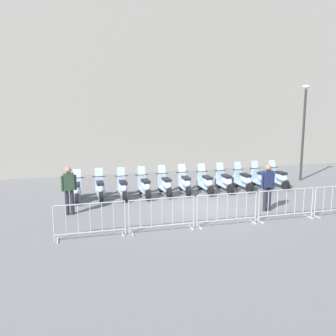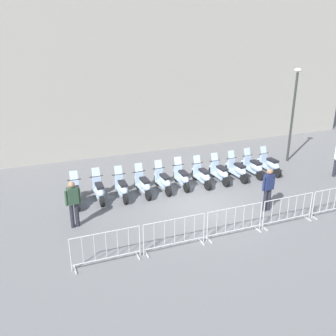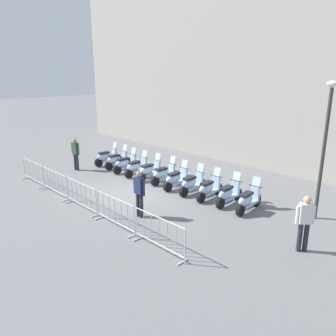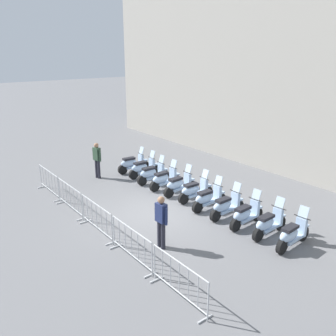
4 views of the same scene
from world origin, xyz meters
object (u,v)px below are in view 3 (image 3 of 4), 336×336
object	(u,v)px
motorcycle_9	(228,194)
officer_by_barriers	(139,191)
officer_mid_plaza	(76,152)
motorcycle_4	(150,171)
motorcycle_8	(209,189)
officer_near_row_end	(305,220)
motorcycle_3	(137,167)
street_lamp	(325,137)
barrier_segment_3	(115,213)
barrier_segment_4	(159,234)
barrier_segment_2	(81,196)
motorcycle_1	(117,160)
motorcycle_7	(192,184)
motorcycle_5	(164,174)
motorcycle_0	(107,157)
barrier_segment_1	(55,183)
motorcycle_2	(126,164)
motorcycle_10	(248,200)
motorcycle_6	(176,179)
barrier_segment_0	(33,173)

from	to	relation	value
motorcycle_9	officer_by_barriers	size ratio (longest dim) A/B	1.00
officer_mid_plaza	officer_by_barriers	size ratio (longest dim) A/B	1.00
motorcycle_4	motorcycle_8	distance (m)	3.69
officer_by_barriers	officer_near_row_end	bearing A→B (deg)	20.65
motorcycle_3	street_lamp	bearing A→B (deg)	10.04
barrier_segment_3	barrier_segment_4	xyz separation A→B (m)	(2.18, 0.05, 0.00)
motorcycle_9	barrier_segment_2	bearing A→B (deg)	-128.91
motorcycle_1	motorcycle_9	size ratio (longest dim) A/B	1.00
motorcycle_1	motorcycle_3	distance (m)	1.85
motorcycle_7	street_lamp	xyz separation A→B (m)	(4.79, 1.36, 2.53)
street_lamp	officer_by_barriers	bearing A→B (deg)	-134.53
motorcycle_3	motorcycle_9	distance (m)	5.53
motorcycle_5	officer_mid_plaza	bearing A→B (deg)	-158.57
motorcycle_0	barrier_segment_4	size ratio (longest dim) A/B	0.82
barrier_segment_1	street_lamp	distance (m)	10.73
barrier_segment_4	motorcycle_2	bearing A→B (deg)	150.49
motorcycle_10	motorcycle_1	bearing A→B (deg)	-178.88
barrier_segment_4	barrier_segment_3	bearing A→B (deg)	-178.79
motorcycle_1	motorcycle_0	bearing A→B (deg)	-176.83
motorcycle_3	motorcycle_10	distance (m)	6.45
motorcycle_2	motorcycle_4	distance (m)	1.85
motorcycle_0	officer_mid_plaza	distance (m)	1.85
motorcycle_6	motorcycle_1	bearing A→B (deg)	-179.97
motorcycle_0	motorcycle_4	world-z (taller)	same
barrier_segment_1	barrier_segment_2	world-z (taller)	same
barrier_segment_1	officer_by_barriers	bearing A→B (deg)	15.95
barrier_segment_4	street_lamp	distance (m)	6.50
motorcycle_7	motorcycle_8	bearing A→B (deg)	1.96
officer_near_row_end	motorcycle_10	bearing A→B (deg)	154.32
motorcycle_0	motorcycle_2	size ratio (longest dim) A/B	1.00
barrier_segment_1	motorcycle_0	bearing A→B (deg)	120.55
motorcycle_3	motorcycle_0	bearing A→B (deg)	179.37
motorcycle_6	barrier_segment_4	world-z (taller)	motorcycle_6
motorcycle_10	officer_near_row_end	xyz separation A→B (m)	(2.74, -1.32, 0.53)
motorcycle_0	officer_mid_plaza	bearing A→B (deg)	-98.73
barrier_segment_4	barrier_segment_2	bearing A→B (deg)	-178.79
barrier_segment_1	officer_by_barriers	size ratio (longest dim) A/B	1.21
motorcycle_2	motorcycle_5	bearing A→B (deg)	4.38
motorcycle_5	officer_near_row_end	world-z (taller)	officer_near_row_end
barrier_segment_4	officer_by_barriers	bearing A→B (deg)	154.51
motorcycle_0	motorcycle_4	bearing A→B (deg)	0.90
motorcycle_2	barrier_segment_3	distance (m)	6.51
officer_near_row_end	barrier_segment_0	bearing A→B (deg)	-164.53
officer_near_row_end	motorcycle_9	bearing A→B (deg)	160.05
motorcycle_2	barrier_segment_0	world-z (taller)	motorcycle_2
motorcycle_0	motorcycle_10	distance (m)	9.22
motorcycle_2	motorcycle_0	bearing A→B (deg)	178.28
motorcycle_9	motorcycle_10	bearing A→B (deg)	-0.73
motorcycle_0	motorcycle_7	xyz separation A→B (m)	(6.46, 0.10, 0.00)
motorcycle_0	barrier_segment_4	bearing A→B (deg)	-24.55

